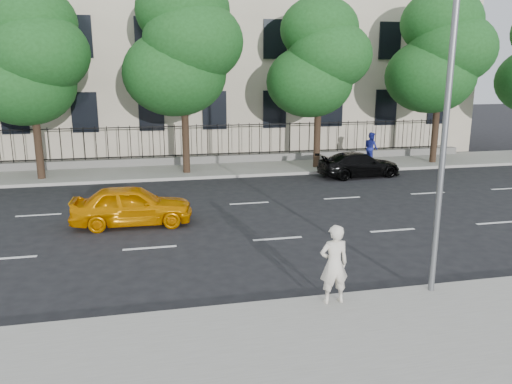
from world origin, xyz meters
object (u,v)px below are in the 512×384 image
yellow_taxi (132,205)px  woman_near (334,264)px  black_sedan (359,165)px  street_light (436,74)px

yellow_taxi → woman_near: bearing=-147.0°
yellow_taxi → black_sedan: bearing=-60.0°
black_sedan → woman_near: 14.87m
yellow_taxi → woman_near: (4.52, -7.45, 0.36)m
street_light → woman_near: (-2.51, -0.63, -4.09)m
street_light → black_sedan: street_light is taller
yellow_taxi → street_light: bearing=-132.4°
street_light → yellow_taxi: size_ratio=1.96×
yellow_taxi → woman_near: size_ratio=2.26×
black_sedan → yellow_taxi: bearing=112.7°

